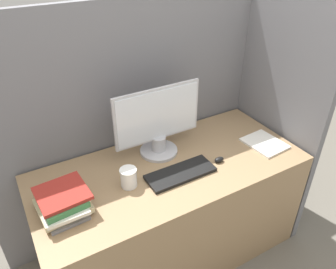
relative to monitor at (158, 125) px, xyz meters
name	(u,v)px	position (x,y,z in m)	size (l,w,h in m)	color
cubicle_panel_rear	(140,125)	(-0.01, 0.23, -0.12)	(2.01, 0.04, 1.61)	slate
cubicle_panel_right	(274,118)	(0.83, -0.13, -0.12)	(0.04, 0.78, 1.61)	slate
desk	(170,211)	(-0.01, -0.16, -0.56)	(1.61, 0.72, 0.73)	#937551
monitor	(158,125)	(0.00, 0.00, 0.00)	(0.55, 0.23, 0.43)	#B7B7BC
keyboard	(181,173)	(0.00, -0.26, -0.19)	(0.40, 0.16, 0.02)	black
mouse	(219,160)	(0.26, -0.27, -0.18)	(0.06, 0.04, 0.03)	black
coffee_cup	(129,178)	(-0.29, -0.20, -0.14)	(0.09, 0.09, 0.11)	white
book_stack	(63,202)	(-0.64, -0.21, -0.14)	(0.26, 0.27, 0.12)	slate
paper_pile	(265,143)	(0.63, -0.27, -0.19)	(0.23, 0.26, 0.01)	white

